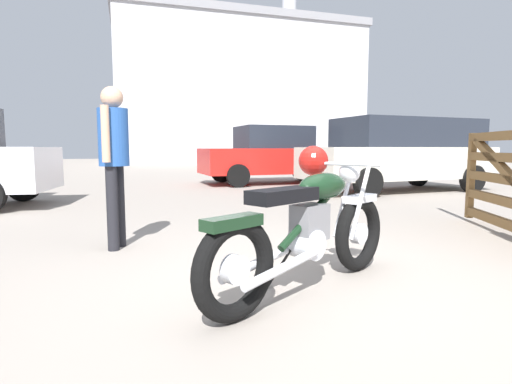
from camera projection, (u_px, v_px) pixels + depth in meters
ground_plane at (316, 280)px, 3.26m from camera, size 80.00×80.00×0.00m
vintage_motorcycle at (310, 224)px, 3.00m from camera, size 1.84×1.20×1.07m
bystander at (114, 150)px, 4.18m from camera, size 0.30×0.44×1.66m
red_hatchback_near at (273, 155)px, 12.07m from camera, size 4.31×2.16×1.67m
dark_sedan_left at (401, 152)px, 9.94m from camera, size 4.87×2.36×1.74m
industrial_building at (236, 94)px, 31.03m from camera, size 17.89×9.76×18.50m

